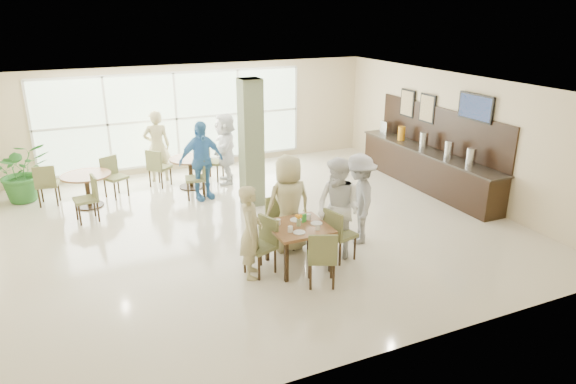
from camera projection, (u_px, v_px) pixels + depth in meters
name	position (u px, v px, depth m)	size (l,w,h in m)	color
ground	(255.00, 226.00, 10.45)	(10.00, 10.00, 0.00)	beige
room_shell	(253.00, 145.00, 9.87)	(10.00, 10.00, 10.00)	white
window_bank	(177.00, 119.00, 13.61)	(7.00, 0.04, 7.00)	silver
column	(251.00, 144.00, 11.16)	(0.45, 0.45, 2.80)	#616D4B
main_table	(299.00, 231.00, 8.62)	(0.97, 0.97, 0.75)	brown
round_table_left	(87.00, 182.00, 11.29)	(1.07, 1.07, 0.75)	brown
round_table_right	(190.00, 166.00, 12.50)	(1.00, 1.00, 0.75)	brown
chairs_main_table	(301.00, 240.00, 8.71)	(2.03, 1.99, 0.95)	#586135
chairs_table_left	(83.00, 187.00, 11.29)	(2.00, 1.88, 0.95)	#586135
chairs_table_right	(190.00, 169.00, 12.50)	(1.98, 1.77, 0.95)	#586135
tabletop_clutter	(300.00, 222.00, 8.57)	(0.75, 0.70, 0.21)	white
buffet_counter	(427.00, 166.00, 12.51)	(0.64, 4.70, 1.95)	black
wall_tv	(476.00, 107.00, 11.11)	(0.06, 1.00, 0.58)	black
framed_art_a	(427.00, 108.00, 12.59)	(0.05, 0.55, 0.70)	black
framed_art_b	(407.00, 103.00, 13.27)	(0.05, 0.55, 0.70)	black
potted_plant	(22.00, 172.00, 11.61)	(1.24, 1.24, 1.38)	#2D702C
teen_left	(251.00, 232.00, 8.26)	(0.58, 0.38, 1.58)	tan
teen_far	(288.00, 203.00, 9.17)	(0.87, 0.48, 1.79)	tan
teen_right	(338.00, 209.00, 8.92)	(0.87, 0.68, 1.79)	white
teen_standing	(359.00, 199.00, 9.49)	(1.11, 0.64, 1.71)	#99999B
adult_a	(201.00, 161.00, 11.64)	(1.07, 0.61, 1.82)	#4183C3
adult_b	(225.00, 148.00, 12.77)	(1.64, 0.71, 1.76)	white
adult_standing	(157.00, 146.00, 12.87)	(0.66, 0.43, 1.81)	tan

